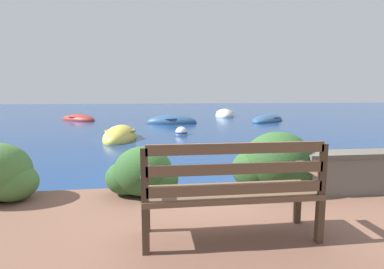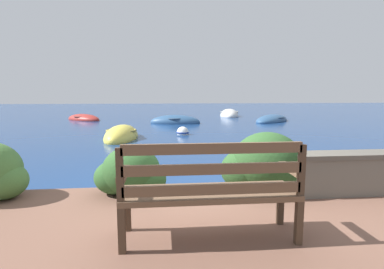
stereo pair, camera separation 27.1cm
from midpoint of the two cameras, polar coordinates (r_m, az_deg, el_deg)
name	(u,v)px [view 2 (the right image)]	position (r m, az deg, el deg)	size (l,w,h in m)	color
ground_plane	(202,199)	(4.54, 3.69, -12.12)	(80.00, 80.00, 0.00)	navy
park_bench	(210,189)	(2.74, 6.37, -10.20)	(1.61, 0.48, 0.93)	#433123
stone_wall	(349,173)	(4.59, 29.29, -6.37)	(1.58, 0.39, 0.56)	#666056
hedge_clump_left	(130,174)	(4.02, -9.75, -7.39)	(0.95, 0.69, 0.65)	#2D5628
hedge_clump_centre	(266,166)	(4.25, 15.63, -5.74)	(1.20, 0.86, 0.81)	#284C23
hedge_clump_right	(374,170)	(5.12, 32.63, -5.80)	(0.78, 0.56, 0.53)	#426B33
rowboat_nearest	(122,137)	(10.42, -12.56, -0.44)	(1.27, 2.52, 0.83)	#DBC64C
rowboat_mid	(175,122)	(15.33, -2.73, 2.36)	(2.69, 1.41, 0.76)	#2D517A
rowboat_far	(272,120)	(17.00, 15.41, 2.60)	(2.98, 3.06, 0.66)	#2D517A
rowboat_outer	(84,119)	(18.28, -19.54, 2.78)	(2.60, 2.45, 0.61)	#9E2D28
rowboat_distant	(229,115)	(20.00, 7.51, 3.64)	(1.50, 2.44, 0.89)	silver
mooring_buoy	(183,132)	(11.24, -1.08, 0.39)	(0.49, 0.49, 0.45)	white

